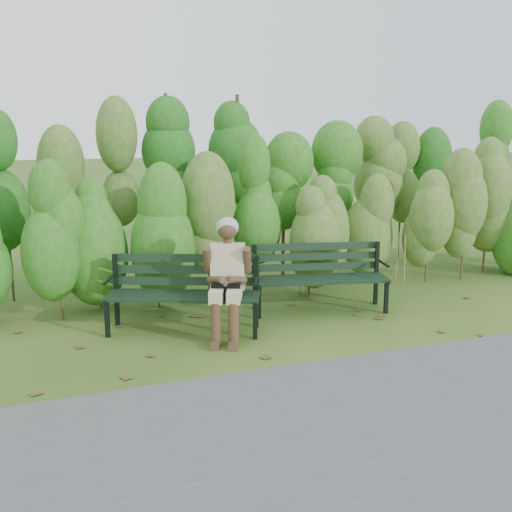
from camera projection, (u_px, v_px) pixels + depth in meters
name	position (u px, v px, depth m)	size (l,w,h in m)	color
ground	(268.00, 332.00, 6.30)	(80.00, 80.00, 0.00)	#224715
footpath	(381.00, 427.00, 4.28)	(60.00, 2.50, 0.01)	#474749
hedge_band	(215.00, 195.00, 7.74)	(11.04, 1.67, 2.42)	#47381E
leaf_litter	(241.00, 339.00, 6.07)	(5.55, 2.21, 0.01)	brown
bench_left	(184.00, 287.00, 6.29)	(1.66, 1.08, 0.79)	black
bench_right	(319.00, 272.00, 7.01)	(1.63, 0.84, 0.78)	black
seated_woman	(227.00, 271.00, 6.07)	(0.59, 0.78, 1.22)	#BAA68C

